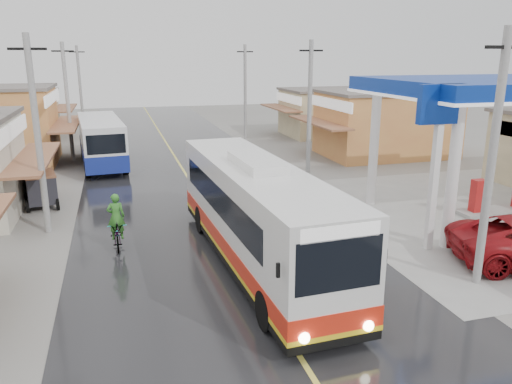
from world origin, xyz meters
TOP-DOWN VIEW (x-y plane):
  - ground at (0.00, 0.00)m, footprint 120.00×120.00m
  - road at (0.00, 15.00)m, footprint 12.00×90.00m
  - centre_line at (0.00, 15.00)m, footprint 0.15×90.00m
  - shopfronts_right at (15.00, 12.00)m, footprint 11.00×44.00m
  - utility_poles_left at (-7.00, 16.00)m, footprint 1.60×50.00m
  - utility_poles_right at (7.00, 15.00)m, footprint 1.60×36.00m
  - coach_bus at (0.50, 3.47)m, footprint 3.31×12.39m
  - second_bus at (-4.98, 21.91)m, footprint 3.31×9.53m
  - cyclist at (-4.20, 6.37)m, footprint 0.76×2.06m
  - tricycle_near at (-7.69, 12.88)m, footprint 1.85×2.27m

SIDE VIEW (x-z plane):
  - ground at x=0.00m, z-range 0.00..0.00m
  - shopfronts_right at x=15.00m, z-range -2.40..2.40m
  - utility_poles_left at x=-7.00m, z-range -4.00..4.00m
  - utility_poles_right at x=7.00m, z-range -4.00..4.00m
  - road at x=0.00m, z-range 0.00..0.02m
  - centre_line at x=0.00m, z-range 0.02..0.03m
  - cyclist at x=-4.20m, z-range -0.38..1.83m
  - tricycle_near at x=-7.69m, z-range 0.12..1.82m
  - second_bus at x=-4.98m, z-range 0.12..3.22m
  - coach_bus at x=0.50m, z-range -0.07..3.77m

